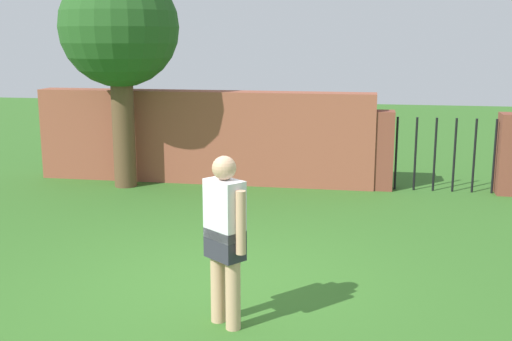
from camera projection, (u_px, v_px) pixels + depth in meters
ground_plane at (221, 285)px, 6.93m from camera, size 40.00×40.00×0.00m
brick_wall at (203, 137)px, 11.77m from camera, size 6.29×0.50×1.70m
tree at (119, 31)px, 11.01m from camera, size 2.07×2.07×3.87m
person at (225, 234)px, 5.79m from camera, size 0.45×0.39×1.62m
fence_gate at (445, 152)px, 11.05m from camera, size 2.63×0.44×1.40m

